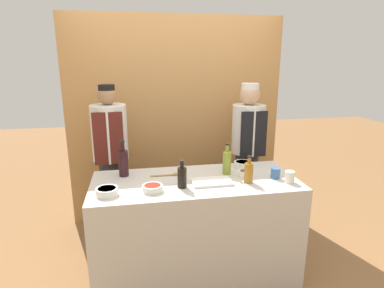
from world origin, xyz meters
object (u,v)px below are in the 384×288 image
at_px(bottle_wine, 123,162).
at_px(cup_cream, 290,177).
at_px(sauce_bowl_red, 152,188).
at_px(sauce_bowl_brown, 245,173).
at_px(bottle_oil, 227,162).
at_px(sauce_bowl_white, 107,191).
at_px(chef_left, 111,159).
at_px(bottle_soy, 182,177).
at_px(cup_blue, 275,173).
at_px(bottle_amber, 249,172).
at_px(sauce_bowl_orange, 243,164).
at_px(chef_right, 247,152).
at_px(cutting_board, 212,182).
at_px(wooden_spoon, 170,174).

bearing_deg(bottle_wine, cup_cream, -16.65).
bearing_deg(sauce_bowl_red, sauce_bowl_brown, 12.05).
bearing_deg(bottle_oil, sauce_bowl_white, -164.89).
bearing_deg(bottle_wine, chef_left, 104.58).
bearing_deg(cup_cream, sauce_bowl_white, 179.45).
xyz_separation_m(bottle_soy, cup_blue, (0.83, 0.06, -0.04)).
bearing_deg(sauce_bowl_brown, sauce_bowl_white, -171.00).
bearing_deg(chef_left, cup_blue, -30.60).
bearing_deg(bottle_amber, sauce_bowl_orange, 77.83).
relative_size(sauce_bowl_red, bottle_wine, 0.49).
distance_m(bottle_soy, bottle_oil, 0.50).
xyz_separation_m(sauce_bowl_orange, sauce_bowl_red, (-0.89, -0.42, -0.00)).
height_order(sauce_bowl_brown, sauce_bowl_red, sauce_bowl_brown).
distance_m(bottle_soy, chef_right, 1.27).
xyz_separation_m(sauce_bowl_red, bottle_wine, (-0.23, 0.39, 0.10)).
xyz_separation_m(cutting_board, wooden_spoon, (-0.33, 0.23, 0.00)).
relative_size(bottle_amber, cup_cream, 2.36).
height_order(bottle_amber, cup_blue, bottle_amber).
xyz_separation_m(sauce_bowl_brown, cup_cream, (0.32, -0.20, 0.02)).
distance_m(sauce_bowl_orange, bottle_soy, 0.75).
xyz_separation_m(cutting_board, chef_right, (0.62, 0.86, -0.02)).
bearing_deg(sauce_bowl_brown, cup_cream, -32.26).
xyz_separation_m(cup_blue, chef_left, (-1.44, 0.85, -0.06)).
relative_size(cutting_board, bottle_amber, 1.43).
height_order(bottle_wine, chef_right, chef_right).
distance_m(sauce_bowl_red, cup_blue, 1.07).
xyz_separation_m(sauce_bowl_white, cup_cream, (1.49, -0.01, 0.02)).
relative_size(cutting_board, bottle_soy, 1.45).
relative_size(sauce_bowl_orange, cutting_board, 0.49).
bearing_deg(sauce_bowl_white, chef_left, 91.58).
bearing_deg(wooden_spoon, sauce_bowl_white, -148.00).
height_order(sauce_bowl_orange, wooden_spoon, sauce_bowl_orange).
distance_m(bottle_wine, chef_right, 1.47).
height_order(sauce_bowl_white, bottle_oil, bottle_oil).
xyz_separation_m(sauce_bowl_white, bottle_wine, (0.12, 0.40, 0.10)).
xyz_separation_m(sauce_bowl_brown, bottle_wine, (-1.05, 0.21, 0.10)).
relative_size(sauce_bowl_orange, chef_right, 0.10).
xyz_separation_m(cutting_board, cup_blue, (0.57, 0.01, 0.04)).
bearing_deg(wooden_spoon, cutting_board, -35.27).
relative_size(bottle_oil, cup_blue, 3.11).
height_order(sauce_bowl_red, wooden_spoon, sauce_bowl_red).
xyz_separation_m(sauce_bowl_orange, bottle_wine, (-1.11, -0.03, 0.10)).
height_order(bottle_amber, bottle_wine, bottle_wine).
xyz_separation_m(sauce_bowl_red, bottle_oil, (0.68, 0.27, 0.08)).
relative_size(cup_blue, chef_left, 0.06).
distance_m(cup_blue, chef_left, 1.68).
xyz_separation_m(bottle_soy, bottle_oil, (0.44, 0.23, 0.02)).
relative_size(bottle_oil, chef_right, 0.17).
xyz_separation_m(sauce_bowl_orange, bottle_oil, (-0.20, -0.15, 0.08)).
relative_size(cutting_board, cup_blue, 3.61).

